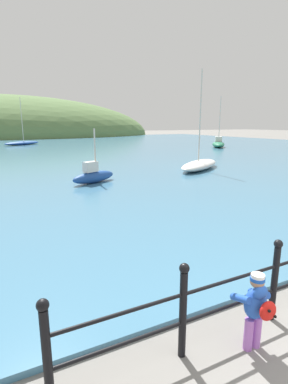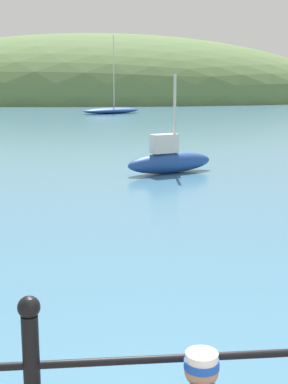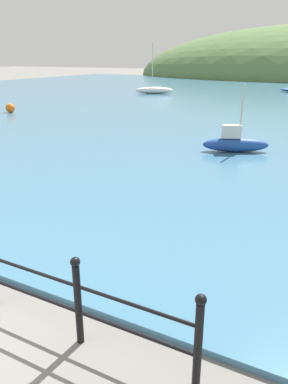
# 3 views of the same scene
# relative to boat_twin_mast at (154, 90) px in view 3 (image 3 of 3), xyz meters

# --- Properties ---
(water) EXTENTS (80.00, 60.00, 0.10)m
(water) POSITION_rel_boat_twin_mast_xyz_m (11.61, 1.46, -0.38)
(water) COLOR teal
(water) RESTS_ON ground
(boat_twin_mast) EXTENTS (3.52, 2.42, 4.48)m
(boat_twin_mast) POSITION_rel_boat_twin_mast_xyz_m (0.00, 0.00, 0.00)
(boat_twin_mast) COLOR silver
(boat_twin_mast) RESTS_ON water
(boat_white_sailboat) EXTENTS (2.40, 1.51, 2.41)m
(boat_white_sailboat) POSITION_rel_boat_twin_mast_xyz_m (12.53, -18.66, -0.00)
(boat_white_sailboat) COLOR #1E4793
(boat_white_sailboat) RESTS_ON water
(mooring_buoy) EXTENTS (0.56, 0.56, 0.56)m
(mooring_buoy) POSITION_rel_boat_twin_mast_xyz_m (-2.41, -15.15, -0.05)
(mooring_buoy) COLOR orange
(mooring_buoy) RESTS_ON water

